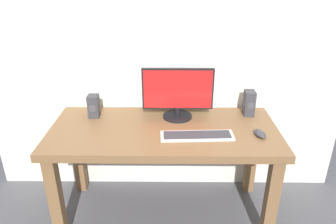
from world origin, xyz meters
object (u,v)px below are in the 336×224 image
object	(u,v)px
speaker_right	(249,103)
speaker_left	(94,106)
keyboard_primary	(197,136)
mouse	(260,134)
desk	(164,142)
monitor	(178,93)

from	to	relation	value
speaker_right	speaker_left	size ratio (longest dim) A/B	1.11
keyboard_primary	mouse	xyz separation A→B (m)	(0.40, 0.02, 0.01)
speaker_right	desk	bearing A→B (deg)	-159.97
desk	speaker_right	world-z (taller)	speaker_right
keyboard_primary	speaker_right	size ratio (longest dim) A/B	2.58
mouse	speaker_right	xyz separation A→B (m)	(-0.01, 0.32, 0.07)
keyboard_primary	speaker_right	xyz separation A→B (m)	(0.40, 0.34, 0.08)
desk	keyboard_primary	size ratio (longest dim) A/B	3.26
desk	speaker_right	xyz separation A→B (m)	(0.61, 0.22, 0.20)
keyboard_primary	mouse	distance (m)	0.40
desk	speaker_left	bearing A→B (deg)	160.53
monitor	speaker_left	size ratio (longest dim) A/B	3.03
desk	speaker_right	bearing A→B (deg)	20.03
keyboard_primary	speaker_left	bearing A→B (deg)	157.68
monitor	speaker_right	distance (m)	0.53
desk	speaker_left	size ratio (longest dim) A/B	9.32
mouse	speaker_left	distance (m)	1.16
desk	keyboard_primary	xyz separation A→B (m)	(0.21, -0.12, 0.11)
mouse	speaker_right	bearing A→B (deg)	78.69
speaker_right	mouse	bearing A→B (deg)	-88.92
monitor	mouse	distance (m)	0.62
mouse	speaker_left	xyz separation A→B (m)	(-1.12, 0.28, 0.07)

